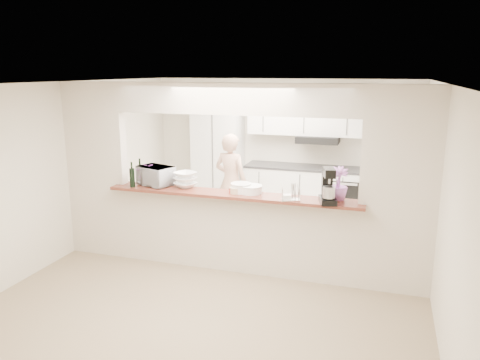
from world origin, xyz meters
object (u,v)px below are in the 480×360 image
at_px(toaster_oven, 156,176).
at_px(stand_mixer, 328,187).
at_px(refrigerator, 395,178).
at_px(person, 231,183).

distance_m(toaster_oven, stand_mixer, 2.40).
bearing_deg(stand_mixer, toaster_oven, 175.56).
xyz_separation_m(refrigerator, toaster_oven, (-3.20, -2.60, 0.37)).
xyz_separation_m(stand_mixer, person, (-1.81, 1.71, -0.47)).
height_order(toaster_oven, person, person).
xyz_separation_m(refrigerator, person, (-2.61, -1.07, -0.03)).
bearing_deg(toaster_oven, person, 88.40).
height_order(refrigerator, stand_mixer, refrigerator).
distance_m(refrigerator, toaster_oven, 4.14).
relative_size(toaster_oven, stand_mixer, 1.11).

